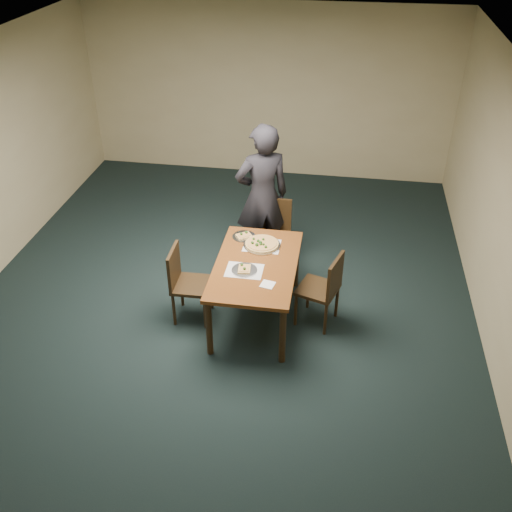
# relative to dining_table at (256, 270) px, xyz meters

# --- Properties ---
(ground) EXTENTS (8.00, 8.00, 0.00)m
(ground) POSITION_rel_dining_table_xyz_m (-0.45, -0.04, -0.66)
(ground) COLOR black
(ground) RESTS_ON ground
(room_shell) EXTENTS (8.00, 8.00, 8.00)m
(room_shell) POSITION_rel_dining_table_xyz_m (-0.45, -0.04, 1.08)
(room_shell) COLOR tan
(room_shell) RESTS_ON ground
(dining_table) EXTENTS (0.90, 1.50, 0.75)m
(dining_table) POSITION_rel_dining_table_xyz_m (0.00, 0.00, 0.00)
(dining_table) COLOR #572C11
(dining_table) RESTS_ON ground
(chair_far) EXTENTS (0.42, 0.42, 0.91)m
(chair_far) POSITION_rel_dining_table_xyz_m (0.05, 1.14, -0.14)
(chair_far) COLOR black
(chair_far) RESTS_ON ground
(chair_left) EXTENTS (0.43, 0.43, 0.91)m
(chair_left) POSITION_rel_dining_table_xyz_m (-0.80, -0.11, -0.14)
(chair_left) COLOR black
(chair_left) RESTS_ON ground
(chair_right) EXTENTS (0.53, 0.53, 0.91)m
(chair_right) POSITION_rel_dining_table_xyz_m (0.77, 0.02, -0.14)
(chair_right) COLOR black
(chair_right) RESTS_ON ground
(diner) EXTENTS (0.82, 0.71, 1.91)m
(diner) POSITION_rel_dining_table_xyz_m (-0.11, 1.20, 0.30)
(diner) COLOR black
(diner) RESTS_ON ground
(placemat_main) EXTENTS (0.42, 0.32, 0.00)m
(placemat_main) POSITION_rel_dining_table_xyz_m (0.01, 0.38, 0.09)
(placemat_main) COLOR white
(placemat_main) RESTS_ON dining_table
(placemat_near) EXTENTS (0.40, 0.30, 0.00)m
(placemat_near) POSITION_rel_dining_table_xyz_m (-0.10, -0.15, 0.09)
(placemat_near) COLOR white
(placemat_near) RESTS_ON dining_table
(pizza_pan) EXTENTS (0.43, 0.43, 0.07)m
(pizza_pan) POSITION_rel_dining_table_xyz_m (0.01, 0.37, 0.11)
(pizza_pan) COLOR silver
(pizza_pan) RESTS_ON dining_table
(slice_plate_near) EXTENTS (0.28, 0.28, 0.06)m
(slice_plate_near) POSITION_rel_dining_table_xyz_m (-0.10, -0.15, 0.11)
(slice_plate_near) COLOR silver
(slice_plate_near) RESTS_ON dining_table
(slice_plate_far) EXTENTS (0.28, 0.28, 0.06)m
(slice_plate_far) POSITION_rel_dining_table_xyz_m (-0.23, 0.53, 0.10)
(slice_plate_far) COLOR silver
(slice_plate_far) RESTS_ON dining_table
(napkin) EXTENTS (0.17, 0.17, 0.01)m
(napkin) POSITION_rel_dining_table_xyz_m (0.18, -0.37, 0.09)
(napkin) COLOR white
(napkin) RESTS_ON dining_table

